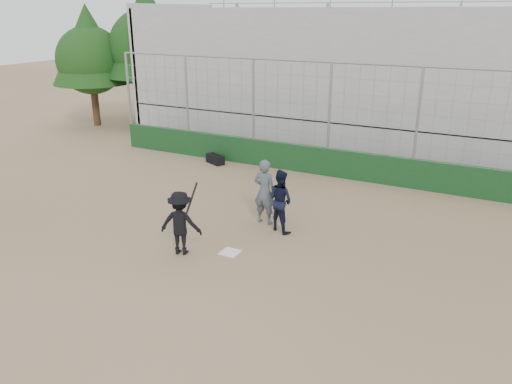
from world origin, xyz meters
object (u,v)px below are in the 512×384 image
at_px(catcher_crouched, 280,210).
at_px(equipment_bag, 215,159).
at_px(batter_at_plate, 180,223).
at_px(umpire, 265,195).

bearing_deg(catcher_crouched, equipment_bag, 136.76).
xyz_separation_m(batter_at_plate, umpire, (0.99, 2.61, 0.03)).
relative_size(batter_at_plate, catcher_crouched, 1.52).
relative_size(catcher_crouched, umpire, 0.70).
bearing_deg(umpire, batter_at_plate, 73.34).
bearing_deg(equipment_bag, catcher_crouched, -43.24).
relative_size(catcher_crouched, equipment_bag, 1.30).
height_order(catcher_crouched, umpire, umpire).
relative_size(umpire, equipment_bag, 1.86).
xyz_separation_m(umpire, equipment_bag, (-4.29, 4.32, -0.66)).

